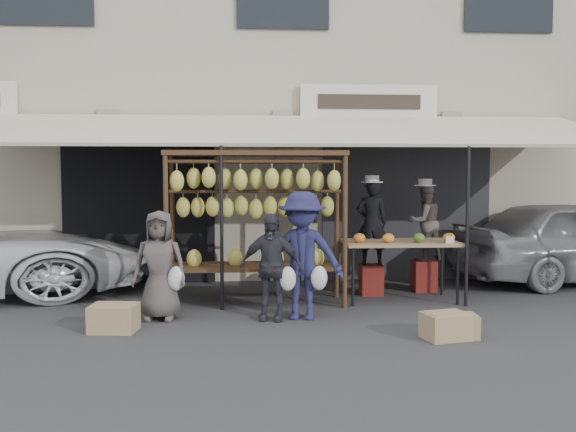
# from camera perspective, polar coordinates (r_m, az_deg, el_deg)

# --- Properties ---
(ground_plane) EXTENTS (90.00, 90.00, 0.00)m
(ground_plane) POSITION_cam_1_polar(r_m,az_deg,el_deg) (8.05, 1.10, -9.97)
(ground_plane) COLOR #2D2D30
(shophouse) EXTENTS (24.00, 6.15, 7.30)m
(shophouse) POSITION_cam_1_polar(r_m,az_deg,el_deg) (14.39, -1.21, 10.79)
(shophouse) COLOR #ADA692
(shophouse) RESTS_ON ground_plane
(awning) EXTENTS (10.00, 2.35, 2.92)m
(awning) POSITION_cam_1_polar(r_m,az_deg,el_deg) (10.10, 0.01, 7.57)
(awning) COLOR beige
(awning) RESTS_ON ground_plane
(banana_rack) EXTENTS (2.60, 0.90, 2.24)m
(banana_rack) POSITION_cam_1_polar(r_m,az_deg,el_deg) (9.28, -2.87, 1.71)
(banana_rack) COLOR #49321D
(banana_rack) RESTS_ON ground_plane
(produce_table) EXTENTS (1.70, 0.90, 1.04)m
(produce_table) POSITION_cam_1_polar(r_m,az_deg,el_deg) (9.73, 9.96, -2.43)
(produce_table) COLOR #997B59
(produce_table) RESTS_ON ground_plane
(vendor_left) EXTENTS (0.52, 0.38, 1.33)m
(vendor_left) POSITION_cam_1_polar(r_m,az_deg,el_deg) (10.12, 7.45, -0.58)
(vendor_left) COLOR black
(vendor_left) RESTS_ON stool_left
(vendor_right) EXTENTS (0.73, 0.64, 1.24)m
(vendor_right) POSITION_cam_1_polar(r_m,az_deg,el_deg) (10.57, 12.05, -0.53)
(vendor_right) COLOR #524C48
(vendor_right) RESTS_ON stool_right
(customer_left) EXTENTS (0.74, 0.52, 1.43)m
(customer_left) POSITION_cam_1_polar(r_m,az_deg,el_deg) (8.56, -11.36, -4.32)
(customer_left) COLOR #4B4542
(customer_left) RESTS_ON ground_plane
(customer_mid) EXTENTS (0.88, 0.53, 1.40)m
(customer_mid) POSITION_cam_1_polar(r_m,az_deg,el_deg) (8.38, -1.56, -4.53)
(customer_mid) COLOR #323139
(customer_mid) RESTS_ON ground_plane
(customer_right) EXTENTS (1.18, 0.81, 1.68)m
(customer_right) POSITION_cam_1_polar(r_m,az_deg,el_deg) (8.41, 1.26, -3.54)
(customer_right) COLOR #22234D
(customer_right) RESTS_ON ground_plane
(stool_left) EXTENTS (0.35, 0.35, 0.48)m
(stool_left) POSITION_cam_1_polar(r_m,az_deg,el_deg) (10.23, 7.40, -5.63)
(stool_left) COLOR maroon
(stool_left) RESTS_ON ground_plane
(stool_right) EXTENTS (0.44, 0.44, 0.50)m
(stool_right) POSITION_cam_1_polar(r_m,az_deg,el_deg) (10.68, 11.98, -5.21)
(stool_right) COLOR maroon
(stool_right) RESTS_ON ground_plane
(crate_near_a) EXTENTS (0.58, 0.49, 0.30)m
(crate_near_a) POSITION_cam_1_polar(r_m,az_deg,el_deg) (7.75, 13.85, -9.48)
(crate_near_a) COLOR tan
(crate_near_a) RESTS_ON ground_plane
(crate_near_b) EXTENTS (0.47, 0.37, 0.27)m
(crate_near_b) POSITION_cam_1_polar(r_m,az_deg,el_deg) (7.86, 14.82, -9.43)
(crate_near_b) COLOR tan
(crate_near_b) RESTS_ON ground_plane
(crate_far) EXTENTS (0.59, 0.47, 0.33)m
(crate_far) POSITION_cam_1_polar(r_m,az_deg,el_deg) (8.16, -15.22, -8.74)
(crate_far) COLOR tan
(crate_far) RESTS_ON ground_plane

